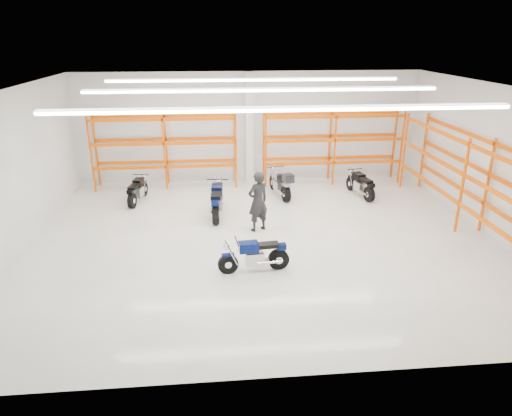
{
  "coord_description": "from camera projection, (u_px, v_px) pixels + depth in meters",
  "views": [
    {
      "loc": [
        -1.44,
        -12.61,
        5.89
      ],
      "look_at": [
        -0.22,
        0.5,
        0.83
      ],
      "focal_mm": 32.0,
      "sensor_mm": 36.0,
      "label": 1
    }
  ],
  "objects": [
    {
      "name": "motorcycle_main",
      "position": [
        257.0,
        256.0,
        11.94
      ],
      "size": [
        1.91,
        0.63,
        0.94
      ],
      "color": "black",
      "rests_on": "ground"
    },
    {
      "name": "pallet_racking_back_left",
      "position": [
        165.0,
        144.0,
        18.12
      ],
      "size": [
        5.67,
        0.87,
        3.0
      ],
      "color": "#F35402",
      "rests_on": "ground"
    },
    {
      "name": "pallet_racking_side",
      "position": [
        477.0,
        177.0,
        13.87
      ],
      "size": [
        0.87,
        9.07,
        3.0
      ],
      "color": "#F35402",
      "rests_on": "ground"
    },
    {
      "name": "structural_column",
      "position": [
        249.0,
        129.0,
        18.56
      ],
      "size": [
        0.32,
        0.32,
        4.5
      ],
      "primitive_type": "cube",
      "color": "white",
      "rests_on": "ground"
    },
    {
      "name": "pallet_racking_back_right",
      "position": [
        333.0,
        140.0,
        18.7
      ],
      "size": [
        5.67,
        0.87,
        3.0
      ],
      "color": "#F35402",
      "rests_on": "ground"
    },
    {
      "name": "motorcycle_back_d",
      "position": [
        361.0,
        185.0,
        17.43
      ],
      "size": [
        0.72,
        1.93,
        0.96
      ],
      "color": "black",
      "rests_on": "ground"
    },
    {
      "name": "motorcycle_back_c",
      "position": [
        281.0,
        184.0,
        17.35
      ],
      "size": [
        0.83,
        2.18,
        1.12
      ],
      "color": "black",
      "rests_on": "ground"
    },
    {
      "name": "motorcycle_back_b",
      "position": [
        217.0,
        201.0,
        15.56
      ],
      "size": [
        0.76,
        2.29,
        1.12
      ],
      "color": "black",
      "rests_on": "ground"
    },
    {
      "name": "standing_man",
      "position": [
        258.0,
        201.0,
        14.25
      ],
      "size": [
        0.85,
        0.75,
        1.95
      ],
      "primitive_type": "imported",
      "rotation": [
        0.0,
        0.0,
        3.63
      ],
      "color": "black",
      "rests_on": "ground"
    },
    {
      "name": "room_shell",
      "position": [
        265.0,
        133.0,
        12.8
      ],
      "size": [
        14.02,
        12.02,
        4.51
      ],
      "color": "silver",
      "rests_on": "ground"
    },
    {
      "name": "motorcycle_back_a",
      "position": [
        137.0,
        191.0,
        16.82
      ],
      "size": [
        0.72,
        1.89,
        0.93
      ],
      "color": "black",
      "rests_on": "ground"
    },
    {
      "name": "ground",
      "position": [
        265.0,
        239.0,
        13.96
      ],
      "size": [
        14.0,
        14.0,
        0.0
      ],
      "primitive_type": "plane",
      "color": "beige",
      "rests_on": "ground"
    }
  ]
}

